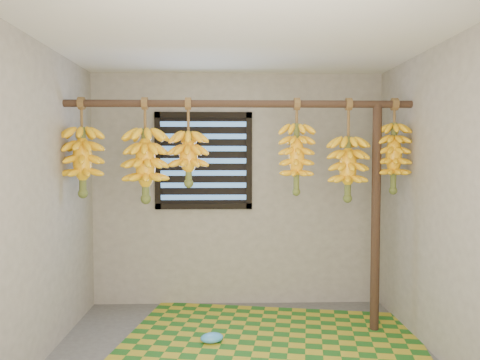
{
  "coord_description": "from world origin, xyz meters",
  "views": [
    {
      "loc": [
        -0.11,
        -3.35,
        1.55
      ],
      "look_at": [
        0.0,
        0.55,
        1.35
      ],
      "focal_mm": 35.0,
      "sensor_mm": 36.0,
      "label": 1
    }
  ],
  "objects_px": {
    "support_post": "(376,219)",
    "banana_bunch_f": "(394,158)",
    "plastic_bag": "(212,338)",
    "woven_mat": "(271,347)",
    "banana_bunch_d": "(296,159)",
    "banana_bunch_a": "(82,161)",
    "banana_bunch_e": "(348,169)",
    "banana_bunch_c": "(189,158)",
    "banana_bunch_b": "(146,165)"
  },
  "relations": [
    {
      "from": "support_post",
      "to": "banana_bunch_f",
      "type": "relative_size",
      "value": 2.43
    },
    {
      "from": "plastic_bag",
      "to": "banana_bunch_f",
      "type": "height_order",
      "value": "banana_bunch_f"
    },
    {
      "from": "woven_mat",
      "to": "banana_bunch_d",
      "type": "relative_size",
      "value": 2.97
    },
    {
      "from": "support_post",
      "to": "banana_bunch_d",
      "type": "xyz_separation_m",
      "value": [
        -0.7,
        -0.0,
        0.53
      ]
    },
    {
      "from": "plastic_bag",
      "to": "support_post",
      "type": "bearing_deg",
      "value": 10.26
    },
    {
      "from": "banana_bunch_f",
      "to": "banana_bunch_d",
      "type": "bearing_deg",
      "value": -180.0
    },
    {
      "from": "banana_bunch_a",
      "to": "banana_bunch_e",
      "type": "height_order",
      "value": "same"
    },
    {
      "from": "plastic_bag",
      "to": "banana_bunch_f",
      "type": "relative_size",
      "value": 0.24
    },
    {
      "from": "banana_bunch_c",
      "to": "banana_bunch_f",
      "type": "height_order",
      "value": "same"
    },
    {
      "from": "banana_bunch_b",
      "to": "banana_bunch_c",
      "type": "xyz_separation_m",
      "value": [
        0.37,
        0.0,
        0.06
      ]
    },
    {
      "from": "woven_mat",
      "to": "banana_bunch_a",
      "type": "relative_size",
      "value": 2.93
    },
    {
      "from": "banana_bunch_b",
      "to": "banana_bunch_d",
      "type": "bearing_deg",
      "value": -0.0
    },
    {
      "from": "support_post",
      "to": "plastic_bag",
      "type": "bearing_deg",
      "value": -169.74
    },
    {
      "from": "woven_mat",
      "to": "banana_bunch_c",
      "type": "bearing_deg",
      "value": 152.44
    },
    {
      "from": "support_post",
      "to": "banana_bunch_f",
      "type": "distance_m",
      "value": 0.56
    },
    {
      "from": "support_post",
      "to": "banana_bunch_c",
      "type": "xyz_separation_m",
      "value": [
        -1.64,
        0.0,
        0.53
      ]
    },
    {
      "from": "banana_bunch_f",
      "to": "plastic_bag",
      "type": "bearing_deg",
      "value": -170.7
    },
    {
      "from": "support_post",
      "to": "banana_bunch_b",
      "type": "distance_m",
      "value": 2.07
    },
    {
      "from": "plastic_bag",
      "to": "banana_bunch_c",
      "type": "relative_size",
      "value": 0.26
    },
    {
      "from": "banana_bunch_b",
      "to": "banana_bunch_f",
      "type": "xyz_separation_m",
      "value": [
        2.16,
        0.0,
        0.06
      ]
    },
    {
      "from": "banana_bunch_b",
      "to": "banana_bunch_c",
      "type": "bearing_deg",
      "value": 0.0
    },
    {
      "from": "banana_bunch_c",
      "to": "banana_bunch_d",
      "type": "distance_m",
      "value": 0.94
    },
    {
      "from": "banana_bunch_e",
      "to": "banana_bunch_f",
      "type": "distance_m",
      "value": 0.41
    },
    {
      "from": "banana_bunch_e",
      "to": "support_post",
      "type": "bearing_deg",
      "value": 0.0
    },
    {
      "from": "banana_bunch_b",
      "to": "banana_bunch_e",
      "type": "distance_m",
      "value": 1.76
    },
    {
      "from": "woven_mat",
      "to": "banana_bunch_e",
      "type": "distance_m",
      "value": 1.64
    },
    {
      "from": "support_post",
      "to": "banana_bunch_f",
      "type": "height_order",
      "value": "banana_bunch_f"
    },
    {
      "from": "banana_bunch_c",
      "to": "banana_bunch_e",
      "type": "distance_m",
      "value": 1.39
    },
    {
      "from": "support_post",
      "to": "banana_bunch_e",
      "type": "distance_m",
      "value": 0.51
    },
    {
      "from": "banana_bunch_a",
      "to": "banana_bunch_f",
      "type": "relative_size",
      "value": 1.02
    },
    {
      "from": "banana_bunch_a",
      "to": "banana_bunch_f",
      "type": "distance_m",
      "value": 2.7
    },
    {
      "from": "plastic_bag",
      "to": "banana_bunch_b",
      "type": "relative_size",
      "value": 0.22
    },
    {
      "from": "woven_mat",
      "to": "banana_bunch_e",
      "type": "xyz_separation_m",
      "value": [
        0.7,
        0.36,
        1.44
      ]
    },
    {
      "from": "plastic_bag",
      "to": "banana_bunch_e",
      "type": "height_order",
      "value": "banana_bunch_e"
    },
    {
      "from": "woven_mat",
      "to": "banana_bunch_a",
      "type": "xyz_separation_m",
      "value": [
        -1.6,
        0.36,
        1.5
      ]
    },
    {
      "from": "support_post",
      "to": "woven_mat",
      "type": "bearing_deg",
      "value": -159.43
    },
    {
      "from": "banana_bunch_a",
      "to": "banana_bunch_c",
      "type": "bearing_deg",
      "value": 0.0
    },
    {
      "from": "banana_bunch_e",
      "to": "plastic_bag",
      "type": "bearing_deg",
      "value": -167.62
    },
    {
      "from": "banana_bunch_e",
      "to": "banana_bunch_f",
      "type": "bearing_deg",
      "value": 0.0
    },
    {
      "from": "banana_bunch_b",
      "to": "banana_bunch_c",
      "type": "distance_m",
      "value": 0.37
    },
    {
      "from": "banana_bunch_b",
      "to": "plastic_bag",
      "type": "bearing_deg",
      "value": -24.31
    },
    {
      "from": "banana_bunch_b",
      "to": "banana_bunch_f",
      "type": "distance_m",
      "value": 2.16
    },
    {
      "from": "banana_bunch_d",
      "to": "banana_bunch_e",
      "type": "height_order",
      "value": "same"
    },
    {
      "from": "woven_mat",
      "to": "plastic_bag",
      "type": "relative_size",
      "value": 12.68
    },
    {
      "from": "banana_bunch_d",
      "to": "banana_bunch_f",
      "type": "relative_size",
      "value": 1.01
    },
    {
      "from": "banana_bunch_a",
      "to": "woven_mat",
      "type": "bearing_deg",
      "value": -12.65
    },
    {
      "from": "woven_mat",
      "to": "banana_bunch_e",
      "type": "bearing_deg",
      "value": 27.03
    },
    {
      "from": "banana_bunch_b",
      "to": "banana_bunch_f",
      "type": "relative_size",
      "value": 1.08
    },
    {
      "from": "woven_mat",
      "to": "banana_bunch_b",
      "type": "xyz_separation_m",
      "value": [
        -1.06,
        0.36,
        1.47
      ]
    },
    {
      "from": "banana_bunch_c",
      "to": "banana_bunch_e",
      "type": "bearing_deg",
      "value": 0.0
    }
  ]
}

